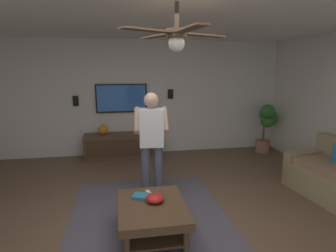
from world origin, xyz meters
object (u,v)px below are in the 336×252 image
(book, at_px, (142,196))
(wall_speaker_right, at_px, (76,101))
(coffee_table, at_px, (152,212))
(potted_plant_tall, at_px, (267,123))
(ceiling_fan, at_px, (176,36))
(person_standing, at_px, (152,139))
(tv, at_px, (122,98))
(wall_speaker_left, at_px, (170,94))
(media_console, at_px, (123,146))
(vase_round, at_px, (103,130))
(bowl, at_px, (155,198))
(remote_white, at_px, (149,193))

(book, xyz_separation_m, wall_speaker_right, (3.18, 1.18, 0.86))
(coffee_table, relative_size, potted_plant_tall, 0.84)
(ceiling_fan, bearing_deg, person_standing, 3.60)
(tv, distance_m, potted_plant_tall, 3.47)
(book, height_order, wall_speaker_left, wall_speaker_left)
(tv, distance_m, ceiling_fan, 3.85)
(media_console, relative_size, vase_round, 7.73)
(vase_round, bearing_deg, bowl, -166.15)
(bowl, bearing_deg, remote_white, 11.13)
(coffee_table, height_order, bowl, bowl)
(book, relative_size, vase_round, 1.00)
(coffee_table, distance_m, vase_round, 3.22)
(person_standing, xyz_separation_m, book, (-0.87, 0.23, -0.51))
(wall_speaker_right, bearing_deg, wall_speaker_left, -90.00)
(coffee_table, distance_m, ceiling_fan, 2.04)
(bowl, bearing_deg, media_console, 6.00)
(bowl, bearing_deg, book, 44.10)
(coffee_table, distance_m, wall_speaker_left, 3.66)
(wall_speaker_left, xyz_separation_m, wall_speaker_right, (0.00, 2.14, -0.12))
(potted_plant_tall, relative_size, ceiling_fan, 1.01)
(coffee_table, bearing_deg, bowl, -40.62)
(person_standing, relative_size, ceiling_fan, 1.40)
(bowl, height_order, book, bowl)
(tv, height_order, bowl, tv)
(remote_white, distance_m, ceiling_fan, 1.99)
(vase_round, bearing_deg, wall_speaker_right, 65.43)
(book, bearing_deg, vase_round, -58.14)
(wall_speaker_right, bearing_deg, bowl, -158.24)
(tv, bearing_deg, person_standing, 10.12)
(book, height_order, ceiling_fan, ceiling_fan)
(tv, distance_m, person_standing, 2.37)
(bowl, bearing_deg, person_standing, -4.81)
(potted_plant_tall, bearing_deg, wall_speaker_right, 84.20)
(coffee_table, distance_m, media_console, 3.14)
(bowl, relative_size, book, 1.01)
(bowl, distance_m, vase_round, 3.17)
(bowl, relative_size, wall_speaker_left, 1.01)
(person_standing, relative_size, vase_round, 7.45)
(person_standing, bearing_deg, tv, 15.26)
(media_console, xyz_separation_m, bowl, (-3.08, -0.32, 0.17))
(coffee_table, xyz_separation_m, person_standing, (1.07, -0.13, 0.64))
(coffee_table, bearing_deg, wall_speaker_right, 20.84)
(media_console, distance_m, vase_round, 0.58)
(potted_plant_tall, distance_m, wall_speaker_right, 4.45)
(potted_plant_tall, distance_m, vase_round, 3.83)
(media_console, distance_m, wall_speaker_left, 1.62)
(wall_speaker_right, bearing_deg, coffee_table, -159.16)
(bowl, height_order, vase_round, vase_round)
(book, bearing_deg, person_standing, -84.93)
(person_standing, bearing_deg, wall_speaker_left, -12.23)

